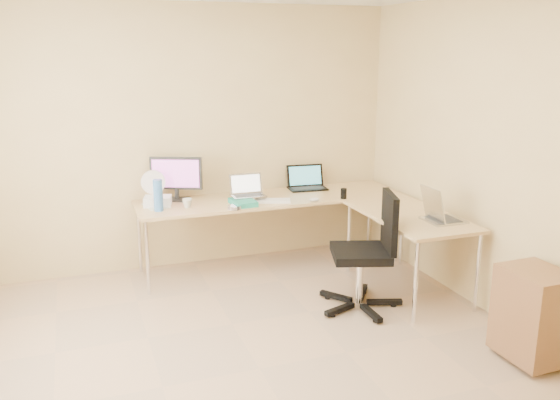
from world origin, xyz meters
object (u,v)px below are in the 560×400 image
object	(u,v)px
mug	(187,203)
desk_main	(271,232)
laptop_center	(248,186)
keyboard	(265,201)
laptop_return	(444,207)
cabinet	(534,314)
desk_fan	(153,187)
water_bottle	(158,195)
monitor	(176,179)
laptop_black	(308,178)
office_chair	(360,252)
desk_return	(408,253)

from	to	relation	value
mug	desk_main	bearing A→B (deg)	6.84
laptop_center	keyboard	world-z (taller)	laptop_center
laptop_return	cabinet	xyz separation A→B (m)	(0.00, -1.11, -0.49)
desk_main	desk_fan	size ratio (longest dim) A/B	9.05
laptop_center	water_bottle	bearing A→B (deg)	-175.13
mug	cabinet	distance (m)	3.06
monitor	laptop_black	xyz separation A→B (m)	(1.38, 0.00, -0.09)
mug	desk_fan	world-z (taller)	desk_fan
desk_main	laptop_center	bearing A→B (deg)	-166.23
keyboard	water_bottle	world-z (taller)	water_bottle
monitor	desk_main	bearing A→B (deg)	11.03
laptop_black	monitor	bearing A→B (deg)	-174.79
laptop_center	mug	xyz separation A→B (m)	(-0.60, -0.04, -0.11)
water_bottle	desk_main	bearing A→B (deg)	6.45
desk_main	laptop_black	distance (m)	0.71
desk_fan	office_chair	distance (m)	2.09
laptop_return	laptop_black	bearing A→B (deg)	24.33
laptop_center	mug	size ratio (longest dim) A/B	3.55
desk_return	laptop_black	world-z (taller)	laptop_black
office_chair	cabinet	size ratio (longest dim) A/B	1.58
monitor	office_chair	xyz separation A→B (m)	(1.29, -1.38, -0.45)
monitor	office_chair	size ratio (longest dim) A/B	0.49
laptop_center	office_chair	xyz separation A→B (m)	(0.65, -1.12, -0.38)
desk_return	office_chair	distance (m)	0.62
mug	laptop_return	distance (m)	2.31
desk_return	cabinet	size ratio (longest dim) A/B	2.02
laptop_center	office_chair	distance (m)	1.35
laptop_center	desk_fan	xyz separation A→B (m)	(-0.87, 0.26, -0.01)
keyboard	desk_fan	bearing A→B (deg)	179.11
laptop_center	keyboard	distance (m)	0.22
desk_return	monitor	xyz separation A→B (m)	(-1.87, 1.20, 0.58)
desk_main	desk_return	world-z (taller)	same
monitor	cabinet	bearing A→B (deg)	-28.45
laptop_black	desk_fan	bearing A→B (deg)	-174.79
desk_return	cabinet	distance (m)	1.40
laptop_black	cabinet	bearing A→B (deg)	-70.74
monitor	keyboard	size ratio (longest dim) A/B	1.03
monitor	laptop_center	world-z (taller)	monitor
mug	office_chair	size ratio (longest dim) A/B	0.09
monitor	desk_fan	bearing A→B (deg)	-156.44
monitor	water_bottle	world-z (taller)	monitor
monitor	laptop_center	bearing A→B (deg)	1.41
desk_return	keyboard	bearing A→B (deg)	142.12
laptop_black	keyboard	size ratio (longest dim) A/B	0.80
desk_return	mug	world-z (taller)	mug
mug	cabinet	xyz separation A→B (m)	(1.98, -2.29, -0.41)
laptop_black	water_bottle	world-z (taller)	water_bottle
laptop_center	mug	world-z (taller)	laptop_center
laptop_black	laptop_return	size ratio (longest dim) A/B	1.06
laptop_return	desk_fan	bearing A→B (deg)	57.32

